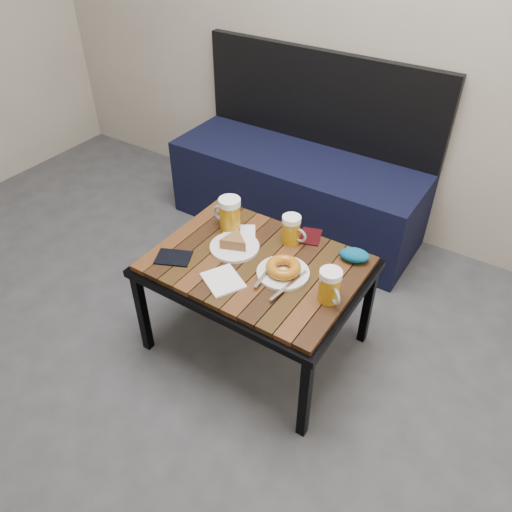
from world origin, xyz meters
The scene contains 13 objects.
ground centered at (0.00, 0.00, 0.00)m, with size 4.00×4.00×0.00m, color #2D2D30.
bench centered at (-0.09, 1.76, 0.27)m, with size 1.40×0.50×0.95m.
cafe_table centered at (0.22, 0.85, 0.43)m, with size 0.84×0.62×0.47m.
beer_mug_left centered at (0.00, 0.98, 0.55)m, with size 0.13×0.09×0.15m.
beer_mug_centre centered at (0.27, 1.04, 0.53)m, with size 0.11×0.08×0.12m.
beer_mug_right centered at (0.55, 0.81, 0.54)m, with size 0.12×0.11×0.13m.
plate_pie centered at (0.10, 0.87, 0.49)m, with size 0.20×0.20×0.06m.
plate_bagel centered at (0.35, 0.84, 0.49)m, with size 0.20×0.26×0.06m.
napkin_left centered at (0.07, 0.95, 0.48)m, with size 0.19×0.19×0.01m.
napkin_right centered at (0.18, 0.68, 0.48)m, with size 0.19×0.18×0.01m.
passport_navy centered at (-0.07, 0.69, 0.48)m, with size 0.10×0.14×0.01m, color black.
passport_burgundy centered at (0.32, 1.11, 0.47)m, with size 0.08×0.12×0.01m, color black.
knit_pouch centered at (0.54, 1.07, 0.50)m, with size 0.12×0.08×0.05m, color navy.
Camera 1 is at (1.04, -0.42, 1.71)m, focal length 35.00 mm.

